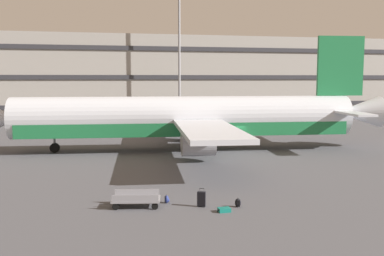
# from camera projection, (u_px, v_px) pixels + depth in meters

# --- Properties ---
(ground_plane) EXTENTS (600.00, 600.00, 0.00)m
(ground_plane) POSITION_uv_depth(u_px,v_px,m) (231.00, 152.00, 41.96)
(ground_plane) COLOR #4C4C51
(terminal_structure) EXTENTS (162.47, 18.55, 14.06)m
(terminal_structure) POSITION_uv_depth(u_px,v_px,m) (160.00, 77.00, 82.63)
(terminal_structure) COLOR gray
(terminal_structure) RESTS_ON ground_plane
(airliner) EXTENTS (38.62, 31.19, 11.04)m
(airliner) POSITION_uv_depth(u_px,v_px,m) (189.00, 118.00, 42.72)
(airliner) COLOR silver
(airliner) RESTS_ON ground_plane
(light_mast_left) EXTENTS (1.80, 0.50, 23.60)m
(light_mast_left) POSITION_uv_depth(u_px,v_px,m) (179.00, 35.00, 69.27)
(light_mast_left) COLOR gray
(light_mast_left) RESTS_ON ground_plane
(suitcase_laid_flat) EXTENTS (0.50, 0.39, 1.01)m
(suitcase_laid_flat) POSITION_uv_depth(u_px,v_px,m) (201.00, 199.00, 24.16)
(suitcase_laid_flat) COLOR black
(suitcase_laid_flat) RESTS_ON ground_plane
(suitcase_orange) EXTENTS (0.68, 0.45, 0.22)m
(suitcase_orange) POSITION_uv_depth(u_px,v_px,m) (224.00, 210.00, 23.28)
(suitcase_orange) COLOR #147266
(suitcase_orange) RESTS_ON ground_plane
(backpack_purple) EXTENTS (0.41, 0.38, 0.52)m
(backpack_purple) POSITION_uv_depth(u_px,v_px,m) (238.00, 203.00, 24.14)
(backpack_purple) COLOR black
(backpack_purple) RESTS_ON ground_plane
(backpack_teal) EXTENTS (0.32, 0.37, 0.49)m
(backpack_teal) POSITION_uv_depth(u_px,v_px,m) (167.00, 199.00, 24.90)
(backpack_teal) COLOR navy
(backpack_teal) RESTS_ON ground_plane
(baggage_cart) EXTENTS (3.37, 1.76, 0.82)m
(baggage_cart) POSITION_uv_depth(u_px,v_px,m) (136.00, 199.00, 24.16)
(baggage_cart) COLOR gray
(baggage_cart) RESTS_ON ground_plane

